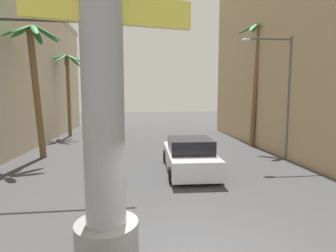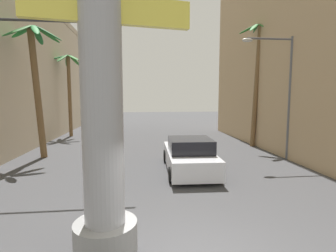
% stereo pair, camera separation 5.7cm
% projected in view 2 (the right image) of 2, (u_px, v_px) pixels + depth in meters
% --- Properties ---
extents(ground_plane, '(92.57, 92.57, 0.00)m').
position_uv_depth(ground_plane, '(159.00, 156.00, 15.18)').
color(ground_plane, '#424244').
extents(neon_sign_pole, '(3.66, 1.37, 10.45)m').
position_uv_depth(neon_sign_pole, '(100.00, 28.00, 5.20)').
color(neon_sign_pole, '#9E9EA3').
rests_on(neon_sign_pole, ground).
extents(street_lamp, '(2.82, 0.28, 6.55)m').
position_uv_depth(street_lamp, '(282.00, 85.00, 13.89)').
color(street_lamp, '#59595E').
rests_on(street_lamp, ground).
extents(traffic_light_mast, '(5.76, 0.32, 6.39)m').
position_uv_depth(traffic_light_mast, '(34.00, 68.00, 10.12)').
color(traffic_light_mast, '#333333').
rests_on(traffic_light_mast, ground).
extents(car_lead, '(2.27, 4.91, 1.56)m').
position_uv_depth(car_lead, '(189.00, 156.00, 12.00)').
color(car_lead, black).
rests_on(car_lead, ground).
extents(palm_tree_mid_left, '(2.90, 2.91, 7.22)m').
position_uv_depth(palm_tree_mid_left, '(36.00, 73.00, 14.23)').
color(palm_tree_mid_left, brown).
rests_on(palm_tree_mid_left, ground).
extents(palm_tree_mid_right, '(2.42, 2.42, 8.30)m').
position_uv_depth(palm_tree_mid_right, '(257.00, 72.00, 17.73)').
color(palm_tree_mid_right, brown).
rests_on(palm_tree_mid_right, ground).
extents(palm_tree_far_left, '(3.06, 3.04, 7.05)m').
position_uv_depth(palm_tree_far_left, '(69.00, 80.00, 22.46)').
color(palm_tree_far_left, brown).
rests_on(palm_tree_far_left, ground).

